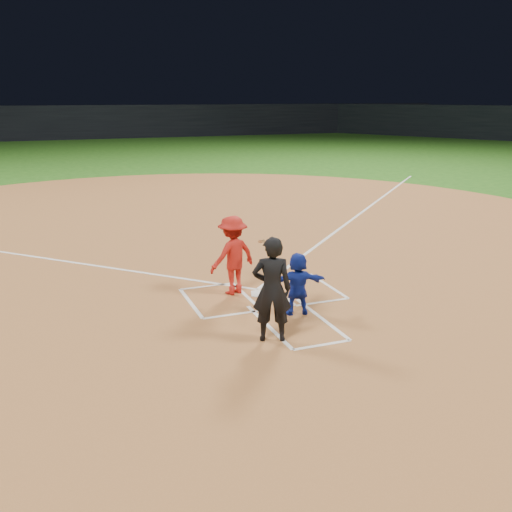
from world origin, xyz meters
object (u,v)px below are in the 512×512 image
object	(u,v)px
home_plate	(262,294)
batter_at_plate	(233,255)
umpire	(272,289)
catcher	(298,284)

from	to	relation	value
home_plate	batter_at_plate	size ratio (longest dim) A/B	0.35
batter_at_plate	umpire	bearing A→B (deg)	-93.54
catcher	home_plate	bearing A→B (deg)	-68.17
catcher	batter_at_plate	bearing A→B (deg)	-51.41
catcher	batter_at_plate	xyz separation A→B (m)	(-0.78, 1.59, 0.23)
catcher	umpire	size ratio (longest dim) A/B	0.66
umpire	batter_at_plate	xyz separation A→B (m)	(0.16, 2.56, -0.08)
home_plate	batter_at_plate	bearing A→B (deg)	-26.93
catcher	batter_at_plate	size ratio (longest dim) A/B	0.73
umpire	batter_at_plate	distance (m)	2.57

